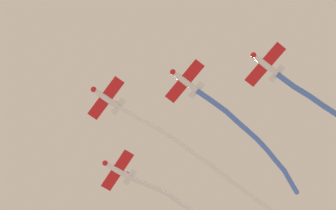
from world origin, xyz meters
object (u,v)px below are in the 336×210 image
at_px(airplane_lead, 106,98).
at_px(airplane_slot, 265,64).
at_px(airplane_left_wing, 185,81).
at_px(airplane_right_wing, 118,170).

xyz_separation_m(airplane_lead, airplane_slot, (-23.59, 2.55, -0.30)).
bearing_deg(airplane_left_wing, airplane_right_wing, -93.06).
xyz_separation_m(airplane_left_wing, airplane_slot, (-11.79, 1.28, -0.30)).
distance_m(airplane_lead, airplane_slot, 23.73).
bearing_deg(airplane_slot, airplane_lead, -50.91).
height_order(airplane_lead, airplane_slot, airplane_lead).
height_order(airplane_lead, airplane_right_wing, airplane_right_wing).
distance_m(airplane_left_wing, airplane_slot, 11.87).
height_order(airplane_lead, airplane_left_wing, same).
bearing_deg(airplane_right_wing, airplane_lead, 51.02).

